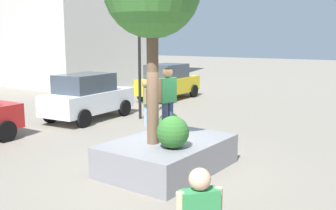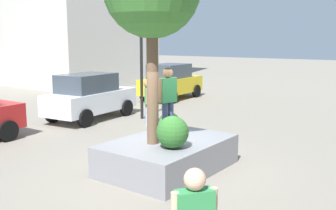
{
  "view_description": "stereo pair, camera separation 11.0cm",
  "coord_description": "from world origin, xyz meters",
  "px_view_note": "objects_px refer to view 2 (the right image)",
  "views": [
    {
      "loc": [
        -7.64,
        -5.65,
        3.23
      ],
      "look_at": [
        -0.02,
        -0.15,
        1.66
      ],
      "focal_mm": 41.4,
      "sensor_mm": 36.0,
      "label": 1
    },
    {
      "loc": [
        -7.58,
        -5.74,
        3.23
      ],
      "look_at": [
        -0.02,
        -0.15,
        1.66
      ],
      "focal_mm": 41.4,
      "sensor_mm": 36.0,
      "label": 2
    }
  ],
  "objects_px": {
    "police_car": "(90,96)",
    "taxi_cab": "(171,81)",
    "skateboarder": "(168,96)",
    "planter_ledge": "(168,155)",
    "bystander_watching": "(147,100)",
    "traffic_light_corner": "(141,44)",
    "skateboard": "(168,133)"
  },
  "relations": [
    {
      "from": "planter_ledge",
      "to": "traffic_light_corner",
      "type": "height_order",
      "value": "traffic_light_corner"
    },
    {
      "from": "police_car",
      "to": "bystander_watching",
      "type": "distance_m",
      "value": 2.68
    },
    {
      "from": "police_car",
      "to": "bystander_watching",
      "type": "xyz_separation_m",
      "value": [
        0.53,
        -2.62,
        0.04
      ]
    },
    {
      "from": "planter_ledge",
      "to": "police_car",
      "type": "distance_m",
      "value": 7.14
    },
    {
      "from": "skateboarder",
      "to": "police_car",
      "type": "bearing_deg",
      "value": 65.3
    },
    {
      "from": "skateboarder",
      "to": "traffic_light_corner",
      "type": "height_order",
      "value": "traffic_light_corner"
    },
    {
      "from": "planter_ledge",
      "to": "traffic_light_corner",
      "type": "bearing_deg",
      "value": 46.02
    },
    {
      "from": "police_car",
      "to": "bystander_watching",
      "type": "relative_size",
      "value": 2.45
    },
    {
      "from": "police_car",
      "to": "bystander_watching",
      "type": "height_order",
      "value": "police_car"
    },
    {
      "from": "skateboarder",
      "to": "taxi_cab",
      "type": "distance_m",
      "value": 11.42
    },
    {
      "from": "skateboard",
      "to": "police_car",
      "type": "relative_size",
      "value": 0.19
    },
    {
      "from": "skateboarder",
      "to": "taxi_cab",
      "type": "bearing_deg",
      "value": 35.63
    },
    {
      "from": "skateboarder",
      "to": "bystander_watching",
      "type": "bearing_deg",
      "value": 45.92
    },
    {
      "from": "traffic_light_corner",
      "to": "skateboard",
      "type": "bearing_deg",
      "value": -133.21
    },
    {
      "from": "skateboarder",
      "to": "taxi_cab",
      "type": "relative_size",
      "value": 0.4
    },
    {
      "from": "taxi_cab",
      "to": "skateboard",
      "type": "bearing_deg",
      "value": -144.37
    },
    {
      "from": "skateboarder",
      "to": "planter_ledge",
      "type": "bearing_deg",
      "value": -143.11
    },
    {
      "from": "planter_ledge",
      "to": "skateboard",
      "type": "height_order",
      "value": "skateboard"
    },
    {
      "from": "taxi_cab",
      "to": "bystander_watching",
      "type": "distance_m",
      "value": 6.75
    },
    {
      "from": "planter_ledge",
      "to": "bystander_watching",
      "type": "relative_size",
      "value": 1.89
    },
    {
      "from": "police_car",
      "to": "taxi_cab",
      "type": "xyz_separation_m",
      "value": [
        6.48,
        0.59,
        0.03
      ]
    },
    {
      "from": "skateboard",
      "to": "skateboarder",
      "type": "distance_m",
      "value": 1.01
    },
    {
      "from": "skateboard",
      "to": "skateboarder",
      "type": "xyz_separation_m",
      "value": [
        0.0,
        0.0,
        1.01
      ]
    },
    {
      "from": "skateboarder",
      "to": "bystander_watching",
      "type": "relative_size",
      "value": 0.99
    },
    {
      "from": "traffic_light_corner",
      "to": "bystander_watching",
      "type": "bearing_deg",
      "value": -129.99
    },
    {
      "from": "planter_ledge",
      "to": "skateboard",
      "type": "bearing_deg",
      "value": 36.89
    },
    {
      "from": "traffic_light_corner",
      "to": "bystander_watching",
      "type": "relative_size",
      "value": 2.62
    },
    {
      "from": "taxi_cab",
      "to": "planter_ledge",
      "type": "bearing_deg",
      "value": -144.32
    },
    {
      "from": "police_car",
      "to": "taxi_cab",
      "type": "height_order",
      "value": "taxi_cab"
    },
    {
      "from": "planter_ledge",
      "to": "skateboarder",
      "type": "distance_m",
      "value": 1.53
    },
    {
      "from": "traffic_light_corner",
      "to": "planter_ledge",
      "type": "bearing_deg",
      "value": -133.98
    },
    {
      "from": "planter_ledge",
      "to": "bystander_watching",
      "type": "distance_m",
      "value": 5.31
    }
  ]
}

